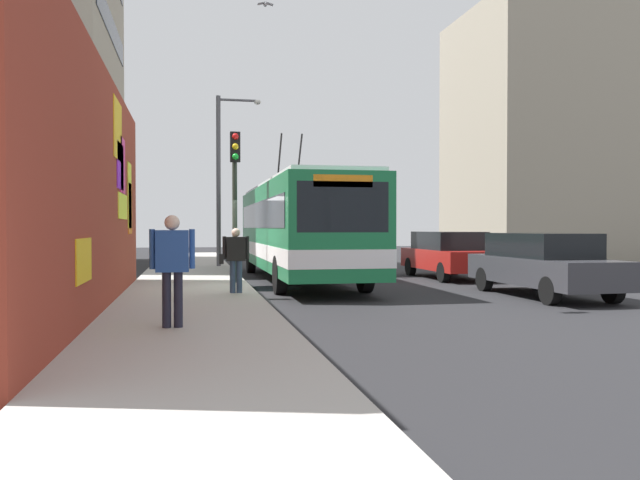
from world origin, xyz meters
TOP-DOWN VIEW (x-y plane):
  - ground_plane at (0.00, 0.00)m, footprint 80.00×80.00m
  - sidewalk_slab at (0.00, 1.60)m, footprint 48.00×3.20m
  - graffiti_wall at (-3.98, 3.35)m, footprint 13.98×0.32m
  - building_far_left at (13.64, 9.20)m, footprint 11.60×8.27m
  - building_far_right at (15.72, -17.00)m, footprint 8.58×7.35m
  - city_bus at (3.29, -1.80)m, footprint 12.60×2.55m
  - parked_car_dark_gray at (-2.56, -7.00)m, footprint 4.92×1.78m
  - parked_car_red at (3.34, -7.00)m, footprint 4.64×1.89m
  - pedestrian_at_curb at (-1.61, 0.53)m, footprint 0.22×0.71m
  - pedestrian_near_wall at (-6.82, 1.87)m, footprint 0.24×0.70m
  - traffic_light at (1.17, 0.35)m, footprint 0.49×0.28m
  - street_lamp at (9.51, 0.25)m, footprint 0.44×1.83m
  - curbside_puddle at (0.88, -0.60)m, footprint 1.71×1.71m

SIDE VIEW (x-z plane):
  - ground_plane at x=0.00m, z-range 0.00..0.00m
  - curbside_puddle at x=0.88m, z-range 0.00..0.00m
  - sidewalk_slab at x=0.00m, z-range 0.00..0.15m
  - parked_car_dark_gray at x=-2.56m, z-range 0.05..1.63m
  - parked_car_red at x=3.34m, z-range 0.05..1.63m
  - pedestrian_at_curb at x=-1.61m, z-range 0.27..1.82m
  - pedestrian_near_wall at x=-6.82m, z-range 0.32..2.08m
  - city_bus at x=3.29m, z-range -0.71..4.22m
  - graffiti_wall at x=-3.98m, z-range 0.00..4.87m
  - traffic_light at x=1.17m, z-range 0.88..5.17m
  - street_lamp at x=9.51m, z-range 0.65..7.60m
  - building_far_right at x=15.72m, z-range 0.00..13.58m
  - building_far_left at x=13.64m, z-range 0.00..19.33m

